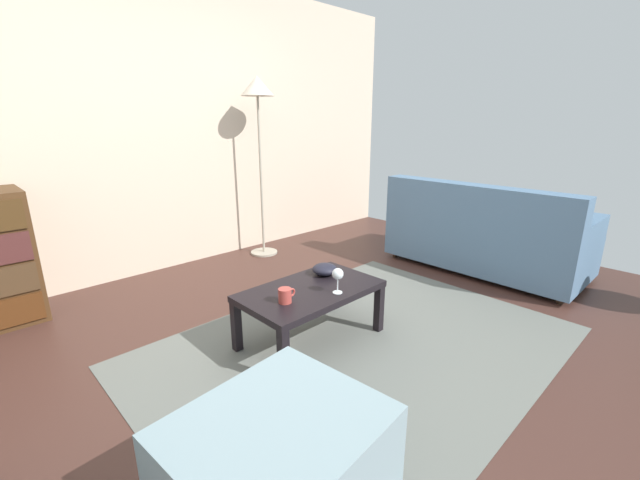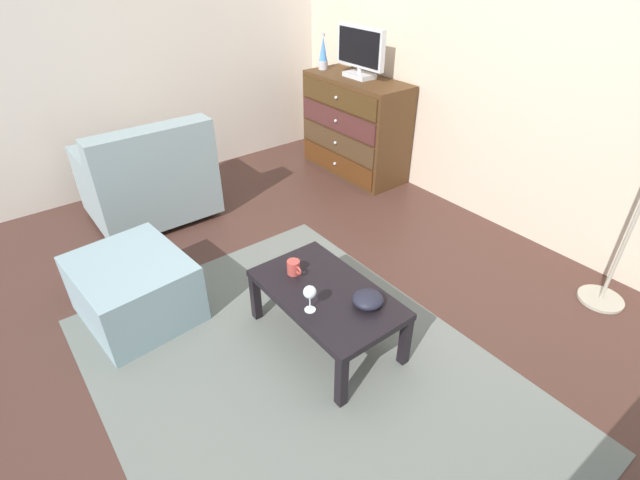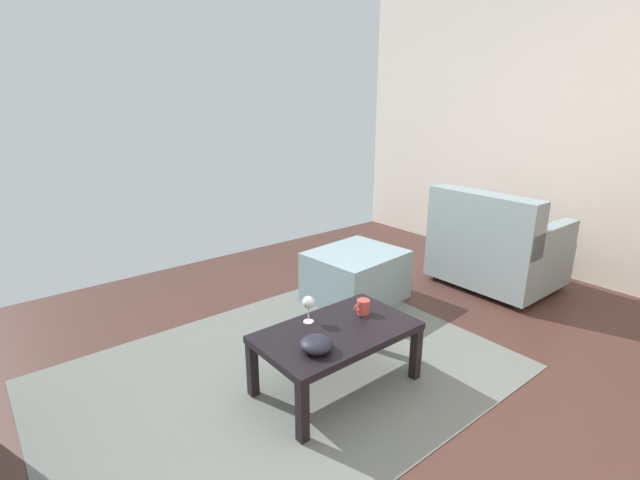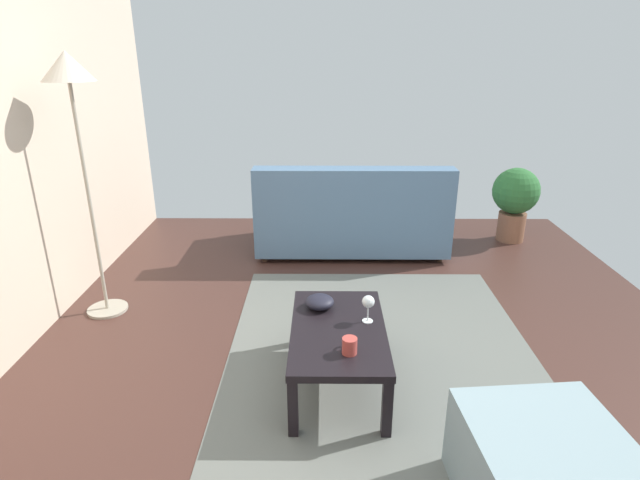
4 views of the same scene
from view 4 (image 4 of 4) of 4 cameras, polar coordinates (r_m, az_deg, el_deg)
name	(u,v)px [view 4 (image 4 of 4)]	position (r m, az deg, el deg)	size (l,w,h in m)	color
ground_plane	(352,390)	(2.99, 3.62, -16.50)	(5.96, 4.66, 0.05)	#432922
area_rug	(384,365)	(3.15, 7.18, -13.79)	(2.60, 1.90, 0.01)	slate
coffee_table	(338,335)	(2.82, 2.06, -10.64)	(0.88, 0.51, 0.36)	black
wine_glass	(368,303)	(2.81, 5.45, -7.02)	(0.07, 0.07, 0.16)	silver
mug	(350,345)	(2.57, 3.35, -11.75)	(0.11, 0.08, 0.08)	#B1413A
bowl_decorative	(320,302)	(2.97, -0.04, -6.97)	(0.17, 0.17, 0.08)	black
couch_large	(351,217)	(4.67, 3.55, 2.62)	(0.85, 1.71, 0.84)	#332319
standing_lamp	(71,94)	(3.61, -26.18, 14.56)	(0.32, 0.32, 1.77)	#A59E8C
potted_plant	(515,197)	(5.23, 21.09, 4.49)	(0.44, 0.44, 0.72)	brown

